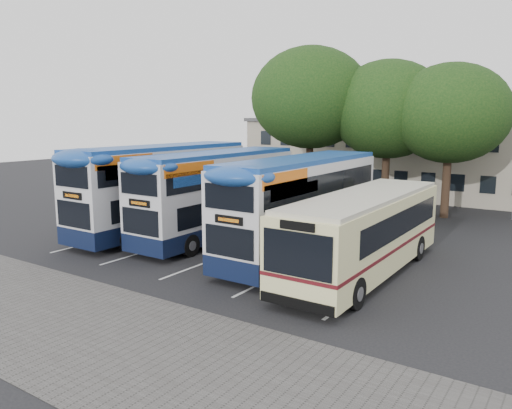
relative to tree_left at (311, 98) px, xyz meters
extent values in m
plane|color=black|center=(6.78, -17.46, -7.54)|extent=(120.00, 120.00, 0.00)
cube|color=#595654|center=(4.78, -22.46, -7.54)|extent=(40.00, 6.00, 0.01)
cube|color=silver|center=(-3.97, -12.46, -7.54)|extent=(0.12, 11.00, 0.01)
cube|color=silver|center=(-0.47, -12.46, -7.54)|extent=(0.12, 11.00, 0.01)
cube|color=silver|center=(3.03, -12.46, -7.54)|extent=(0.12, 11.00, 0.01)
cube|color=silver|center=(6.53, -12.46, -7.54)|extent=(0.12, 11.00, 0.01)
cube|color=silver|center=(10.03, -12.46, -7.54)|extent=(0.12, 11.00, 0.01)
cube|color=#A79D87|center=(6.78, 9.54, -4.54)|extent=(32.00, 8.00, 6.00)
cube|color=#4C4C4F|center=(6.78, 9.54, -1.49)|extent=(32.40, 8.40, 0.30)
cube|color=black|center=(6.78, 5.52, -5.84)|extent=(30.00, 0.06, 1.20)
cube|color=black|center=(6.78, 5.52, -3.04)|extent=(30.00, 0.06, 1.20)
cylinder|color=black|center=(0.00, 0.00, -4.76)|extent=(0.50, 0.50, 5.56)
ellipsoid|color=black|center=(0.00, 0.00, 0.01)|extent=(8.20, 8.20, 6.97)
cylinder|color=black|center=(5.07, 1.27, -5.06)|extent=(0.50, 0.50, 4.96)
ellipsoid|color=black|center=(5.07, 1.27, -0.80)|extent=(7.57, 7.57, 6.43)
cylinder|color=black|center=(9.08, 0.95, -5.17)|extent=(0.50, 0.50, 4.75)
ellipsoid|color=black|center=(9.08, 0.95, -1.08)|extent=(7.13, 7.13, 6.06)
cube|color=#0E1835|center=(-2.69, -11.83, -6.79)|extent=(2.69, 11.30, 0.86)
cube|color=silver|center=(-2.69, -11.83, -4.69)|extent=(2.69, 11.30, 3.34)
cube|color=#194596|center=(-2.69, -11.83, -2.97)|extent=(2.64, 11.07, 0.32)
cube|color=black|center=(-2.69, -11.51, -5.61)|extent=(2.73, 10.01, 1.08)
cube|color=black|center=(-2.69, -11.83, -3.94)|extent=(2.73, 10.65, 0.97)
cube|color=orange|center=(-1.34, -15.55, -3.35)|extent=(0.02, 3.44, 0.59)
cube|color=black|center=(-2.69, -17.51, -4.80)|extent=(1.29, 0.06, 0.32)
cylinder|color=black|center=(-3.91, -8.55, -7.00)|extent=(0.32, 1.08, 1.08)
cylinder|color=black|center=(-1.47, -8.55, -7.00)|extent=(0.32, 1.08, 1.08)
cylinder|color=black|center=(-3.91, -15.55, -7.00)|extent=(0.32, 1.08, 1.08)
cylinder|color=black|center=(-1.47, -15.55, -7.00)|extent=(0.32, 1.08, 1.08)
cube|color=#0E1835|center=(0.65, -11.26, -6.83)|extent=(2.55, 10.69, 0.81)
cube|color=silver|center=(0.65, -11.26, -4.84)|extent=(2.55, 10.69, 3.16)
cube|color=#194596|center=(0.65, -11.26, -3.22)|extent=(2.49, 10.48, 0.31)
cube|color=black|center=(0.65, -10.95, -5.71)|extent=(2.59, 9.47, 1.02)
cube|color=black|center=(0.65, -11.26, -4.13)|extent=(2.59, 10.08, 0.92)
cube|color=orange|center=(1.93, -14.77, -3.57)|extent=(0.02, 3.26, 0.56)
cube|color=black|center=(0.65, -16.63, -4.95)|extent=(1.22, 0.06, 0.31)
cylinder|color=black|center=(-0.50, -8.15, -7.03)|extent=(0.31, 1.02, 1.02)
cylinder|color=black|center=(1.80, -8.15, -7.03)|extent=(0.31, 1.02, 1.02)
cylinder|color=black|center=(-0.50, -14.77, -7.03)|extent=(0.31, 1.02, 1.02)
cylinder|color=black|center=(1.80, -14.77, -7.03)|extent=(0.31, 1.02, 1.02)
cube|color=red|center=(1.94, -9.99, -4.13)|extent=(0.02, 4.07, 0.87)
cube|color=#0E1835|center=(5.92, -11.96, -6.83)|extent=(2.53, 10.64, 0.81)
cube|color=silver|center=(5.92, -11.96, -4.86)|extent=(2.53, 10.64, 3.14)
cube|color=#194596|center=(5.92, -11.96, -3.23)|extent=(2.48, 10.43, 0.30)
cube|color=black|center=(5.92, -11.65, -5.72)|extent=(2.57, 9.43, 1.01)
cube|color=black|center=(5.92, -11.96, -4.15)|extent=(2.57, 10.03, 0.91)
cube|color=orange|center=(7.19, -15.46, -3.59)|extent=(0.02, 3.24, 0.56)
cube|color=black|center=(5.92, -17.31, -4.96)|extent=(1.22, 0.06, 0.30)
cylinder|color=black|center=(4.77, -8.87, -7.04)|extent=(0.30, 1.01, 1.01)
cylinder|color=black|center=(7.06, -8.87, -7.04)|extent=(0.30, 1.01, 1.01)
cylinder|color=black|center=(4.77, -15.46, -7.04)|extent=(0.30, 1.01, 1.01)
cylinder|color=black|center=(7.06, -15.46, -7.04)|extent=(0.30, 1.01, 1.01)
cube|color=#F3ECA2|center=(9.26, -12.87, -5.84)|extent=(2.71, 10.84, 2.76)
cube|color=beige|center=(9.26, -12.87, -4.40)|extent=(2.60, 10.40, 0.22)
cube|color=black|center=(9.26, -12.33, -5.38)|extent=(2.75, 8.67, 0.98)
cube|color=#591118|center=(9.26, -12.87, -6.30)|extent=(2.74, 10.86, 0.13)
cube|color=black|center=(9.26, -18.31, -5.48)|extent=(2.38, 0.06, 1.41)
cylinder|color=black|center=(8.03, -16.55, -7.00)|extent=(0.33, 1.08, 1.08)
cylinder|color=black|center=(10.48, -16.55, -7.00)|extent=(0.33, 1.08, 1.08)
cylinder|color=black|center=(8.03, -9.62, -7.00)|extent=(0.33, 1.08, 1.08)
cylinder|color=black|center=(10.48, -9.62, -7.00)|extent=(0.33, 1.08, 1.08)
camera|label=1|loc=(16.42, -31.21, -1.40)|focal=35.00mm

